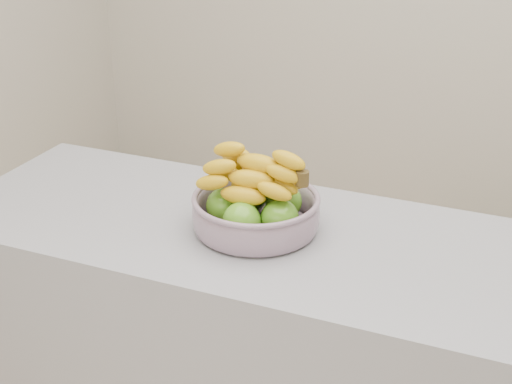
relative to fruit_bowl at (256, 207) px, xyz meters
The scene contains 1 object.
fruit_bowl is the anchor object (origin of this frame).
Camera 1 is at (0.38, -1.51, 1.72)m, focal length 50.00 mm.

